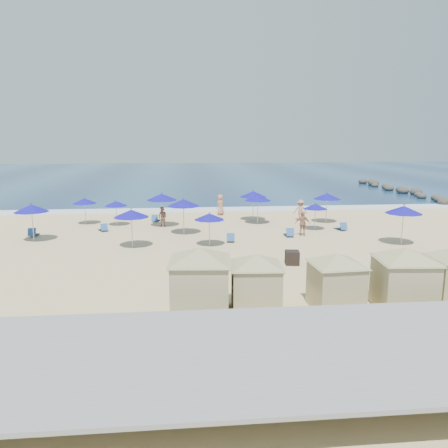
{
  "coord_description": "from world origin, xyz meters",
  "views": [
    {
      "loc": [
        -3.38,
        -25.8,
        6.8
      ],
      "look_at": [
        -0.64,
        3.0,
        1.09
      ],
      "focal_mm": 35.0,
      "sensor_mm": 36.0,
      "label": 1
    }
  ],
  "objects": [
    {
      "name": "beach_chair_0",
      "position": [
        -13.9,
        5.25,
        0.23
      ],
      "size": [
        0.61,
        1.23,
        0.66
      ],
      "color": "#295396",
      "rests_on": "ground"
    },
    {
      "name": "umbrella_10",
      "position": [
        8.22,
        8.21,
        2.19
      ],
      "size": [
        2.21,
        2.21,
        2.52
      ],
      "color": "#A5A8AD",
      "rests_on": "ground"
    },
    {
      "name": "surf_line",
      "position": [
        0.0,
        15.5,
        0.04
      ],
      "size": [
        160.0,
        2.5,
        0.08
      ],
      "primitive_type": "cube",
      "color": "white",
      "rests_on": "ground"
    },
    {
      "name": "beachgoer_0",
      "position": [
        -4.98,
        7.72,
        0.79
      ],
      "size": [
        0.97,
        0.94,
        1.58
      ],
      "primitive_type": "imported",
      "rotation": [
        0.0,
        0.0,
        5.62
      ],
      "color": "#B27763",
      "rests_on": "ground"
    },
    {
      "name": "beach_chair_1",
      "position": [
        -9.31,
        6.6,
        0.21
      ],
      "size": [
        0.91,
        1.22,
        0.61
      ],
      "color": "#295396",
      "rests_on": "ground"
    },
    {
      "name": "beachgoer_1",
      "position": [
        4.99,
        3.7,
        0.87
      ],
      "size": [
        1.07,
        0.56,
        1.74
      ],
      "primitive_type": "imported",
      "rotation": [
        0.0,
        0.0,
        6.15
      ],
      "color": "#B27763",
      "rests_on": "ground"
    },
    {
      "name": "umbrella_8",
      "position": [
        6.45,
        5.53,
        1.8
      ],
      "size": [
        1.82,
        1.82,
        2.07
      ],
      "color": "#A5A8AD",
      "rests_on": "ground"
    },
    {
      "name": "umbrella_2",
      "position": [
        -8.61,
        8.61,
        1.77
      ],
      "size": [
        1.79,
        1.79,
        2.04
      ],
      "color": "#A5A8AD",
      "rests_on": "ground"
    },
    {
      "name": "umbrella_11",
      "position": [
        10.68,
        0.5,
        2.3
      ],
      "size": [
        2.33,
        2.33,
        2.65
      ],
      "color": "#A5A8AD",
      "rests_on": "ground"
    },
    {
      "name": "trash_bin",
      "position": [
        2.51,
        -3.23,
        0.37
      ],
      "size": [
        0.84,
        0.84,
        0.75
      ],
      "primitive_type": "cube",
      "rotation": [
        0.0,
        0.0,
        -0.13
      ],
      "color": "black",
      "rests_on": "ground"
    },
    {
      "name": "beach_chair_5",
      "position": [
        8.42,
        5.23,
        0.23
      ],
      "size": [
        0.73,
        1.26,
        0.65
      ],
      "color": "#295396",
      "rests_on": "ground"
    },
    {
      "name": "cabana_0",
      "position": [
        -2.78,
        -9.65,
        1.7
      ],
      "size": [
        4.72,
        4.72,
        2.97
      ],
      "color": "tan",
      "rests_on": "ground"
    },
    {
      "name": "ocean",
      "position": [
        0.0,
        55.0,
        0.03
      ],
      "size": [
        160.0,
        80.0,
        0.06
      ],
      "primitive_type": "cube",
      "color": "navy",
      "rests_on": "ground"
    },
    {
      "name": "umbrella_3",
      "position": [
        -6.6,
        1.34,
        2.19
      ],
      "size": [
        2.22,
        2.22,
        2.53
      ],
      "color": "#A5A8AD",
      "rests_on": "ground"
    },
    {
      "name": "ground",
      "position": [
        0.0,
        0.0,
        0.0
      ],
      "size": [
        160.0,
        160.0,
        0.0
      ],
      "primitive_type": "plane",
      "color": "#D3BA86",
      "rests_on": "ground"
    },
    {
      "name": "umbrella_9",
      "position": [
        2.58,
        8.28,
        2.12
      ],
      "size": [
        2.15,
        2.15,
        2.45
      ],
      "color": "#A5A8AD",
      "rests_on": "ground"
    },
    {
      "name": "umbrella_6",
      "position": [
        -1.74,
        1.3,
        1.92
      ],
      "size": [
        1.95,
        1.95,
        2.21
      ],
      "color": "#A5A8AD",
      "rests_on": "ground"
    },
    {
      "name": "cabana_1",
      "position": [
        -0.56,
        -9.49,
        1.47
      ],
      "size": [
        4.09,
        4.09,
        2.57
      ],
      "color": "tan",
      "rests_on": "ground"
    },
    {
      "name": "beach_chair_4",
      "position": [
        4.01,
        3.54,
        0.23
      ],
      "size": [
        0.55,
        1.22,
        0.67
      ],
      "color": "#295396",
      "rests_on": "ground"
    },
    {
      "name": "cabana_2",
      "position": [
        2.68,
        -9.58,
        1.46
      ],
      "size": [
        4.04,
        4.04,
        2.54
      ],
      "color": "tan",
      "rests_on": "ground"
    },
    {
      "name": "umbrella_0",
      "position": [
        -11.17,
        9.4,
        1.89
      ],
      "size": [
        1.92,
        1.92,
        2.18
      ],
      "color": "#A5A8AD",
      "rests_on": "ground"
    },
    {
      "name": "rock_jetty",
      "position": [
        24.01,
        24.9,
        0.36
      ],
      "size": [
        2.56,
        26.66,
        0.96
      ],
      "color": "#2E2926",
      "rests_on": "ground"
    },
    {
      "name": "beach_chair_3",
      "position": [
        -0.26,
        2.39,
        0.22
      ],
      "size": [
        0.64,
        1.22,
        0.65
      ],
      "color": "#295396",
      "rests_on": "ground"
    },
    {
      "name": "seawall",
      "position": [
        0.0,
        -13.5,
        0.65
      ],
      "size": [
        160.0,
        6.1,
        1.22
      ],
      "color": "gray",
      "rests_on": "ground"
    },
    {
      "name": "umbrella_7",
      "position": [
        2.43,
        9.69,
        2.24
      ],
      "size": [
        2.26,
        2.26,
        2.58
      ],
      "color": "#A5A8AD",
      "rests_on": "ground"
    },
    {
      "name": "umbrella_1",
      "position": [
        -13.37,
        3.72,
        2.24
      ],
      "size": [
        2.27,
        2.27,
        2.59
      ],
      "color": "#A5A8AD",
      "rests_on": "ground"
    },
    {
      "name": "umbrella_5",
      "position": [
        -3.35,
        4.99,
        2.28
      ],
      "size": [
        2.31,
        2.31,
        2.63
      ],
      "color": "#A5A8AD",
      "rests_on": "ground"
    },
    {
      "name": "umbrella_4",
      "position": [
        -5.0,
        7.87,
        2.34
      ],
      "size": [
        2.37,
        2.37,
        2.69
      ],
      "color": "#A5A8AD",
      "rests_on": "ground"
    },
    {
      "name": "beach_chair_2",
      "position": [
        -5.65,
        9.98,
        0.22
      ],
      "size": [
        0.76,
        1.24,
        0.63
      ],
      "color": "#295396",
      "rests_on": "ground"
    },
    {
      "name": "beachgoer_3",
      "position": [
        -0.04,
        12.71,
        0.92
      ],
      "size": [
        1.04,
        1.06,
        1.84
      ],
      "primitive_type": "imported",
      "rotation": [
        0.0,
        0.0,
        3.97
      ],
      "color": "#B27763",
      "rests_on": "ground"
    },
    {
      "name": "cabana_3",
      "position": [
        5.35,
        -9.93,
        1.62
      ],
      "size": [
        4.48,
        4.48,
        2.82
      ],
      "color": "tan",
      "rests_on": "ground"
    },
    {
      "name": "beachgoer_2",
      "position": [
        6.39,
        9.38,
        0.88
      ],
      "size": [
        1.27,
        0.91,
        1.77
      ],
      "primitive_type": "imported",
      "rotation": [
        0.0,
        0.0,
        2.9
      ],
      "color": "#B27763",
      "rests_on": "ground"
    }
  ]
}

